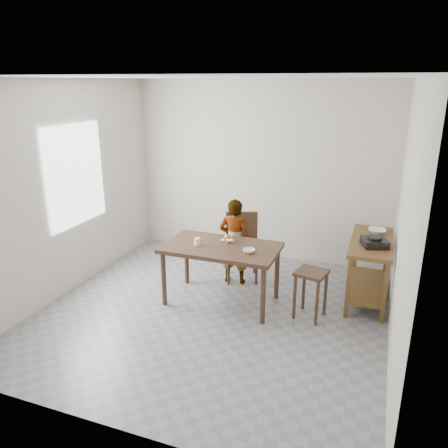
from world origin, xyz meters
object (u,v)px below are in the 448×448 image
(prep_counter, at_px, (369,270))
(stool, at_px, (310,294))
(dining_chair, at_px, (242,248))
(dining_table, at_px, (221,274))
(child, at_px, (235,241))

(prep_counter, xyz_separation_m, stool, (-0.61, -0.70, -0.11))
(prep_counter, bearing_deg, dining_chair, 178.99)
(dining_table, xyz_separation_m, child, (-0.03, 0.60, 0.22))
(child, bearing_deg, prep_counter, 179.78)
(dining_table, distance_m, prep_counter, 1.86)
(dining_table, xyz_separation_m, prep_counter, (1.72, 0.70, 0.03))
(dining_table, bearing_deg, stool, 0.22)
(stool, bearing_deg, prep_counter, 48.78)
(dining_chair, bearing_deg, child, -136.88)
(prep_counter, distance_m, dining_chair, 1.69)
(prep_counter, xyz_separation_m, dining_chair, (-1.69, 0.03, 0.06))
(dining_table, bearing_deg, dining_chair, 87.29)
(prep_counter, bearing_deg, stool, -131.22)
(child, relative_size, dining_chair, 1.29)
(child, bearing_deg, dining_table, 89.40)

